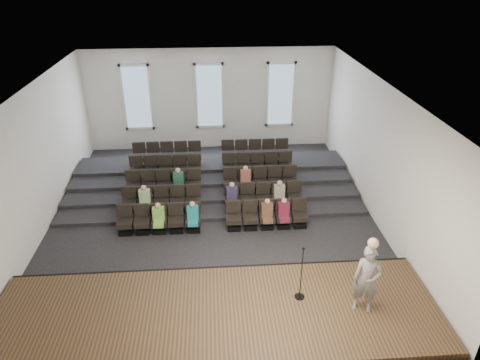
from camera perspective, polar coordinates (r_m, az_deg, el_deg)
name	(u,v)px	position (r m, az deg, el deg)	size (l,w,h in m)	color
ground	(214,220)	(16.11, -3.55, -5.41)	(14.00, 14.00, 0.00)	black
ceiling	(209,89)	(14.01, -4.15, 12.00)	(12.00, 14.00, 0.02)	white
wall_back	(210,100)	(21.45, -4.07, 10.63)	(12.00, 0.04, 5.00)	silver
wall_front	(216,307)	(9.03, -3.23, -16.55)	(12.00, 0.04, 5.00)	silver
wall_left	(34,166)	(16.07, -25.82, 1.75)	(0.04, 14.00, 5.00)	silver
wall_right	(381,155)	(16.05, 18.23, 3.19)	(0.04, 14.00, 5.00)	silver
stage	(217,318)	(11.98, -3.14, -17.84)	(11.80, 3.60, 0.50)	#4E3A21
stage_lip	(215,274)	(13.28, -3.33, -12.38)	(11.80, 0.06, 0.52)	black
risers	(212,177)	(18.75, -3.73, 0.40)	(11.80, 4.80, 0.60)	black
seating_rows	(212,185)	(17.08, -3.70, -0.67)	(6.80, 4.70, 1.67)	black
windows	(210,96)	(21.33, -4.08, 11.09)	(8.44, 0.10, 3.24)	white
audience	(220,199)	(15.88, -2.63, -2.54)	(5.45, 2.64, 1.10)	#7AB849
speaker	(367,280)	(11.66, 16.56, -12.60)	(0.71, 0.46, 1.94)	slate
mic_stand	(301,283)	(11.93, 8.08, -13.44)	(0.28, 0.28, 1.67)	black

